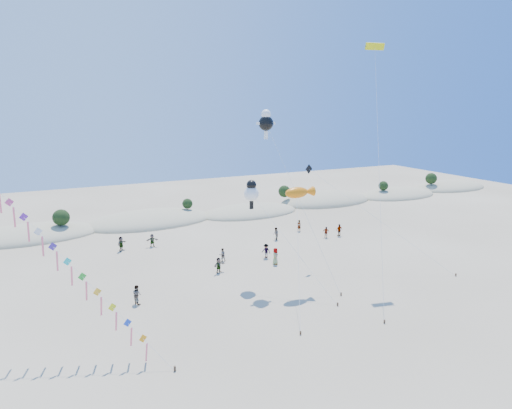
{
  "coord_description": "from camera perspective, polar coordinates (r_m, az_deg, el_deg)",
  "views": [
    {
      "loc": [
        -12.07,
        -17.78,
        16.86
      ],
      "look_at": [
        2.96,
        14.0,
        8.86
      ],
      "focal_mm": 30.0,
      "sensor_mm": 36.0,
      "label": 1
    }
  ],
  "objects": [
    {
      "name": "ground",
      "position": [
        27.32,
        7.71,
        -25.43
      ],
      "size": [
        160.0,
        160.0,
        0.0
      ],
      "primitive_type": "plane",
      "color": "gray",
      "rests_on": "ground"
    },
    {
      "name": "dune_ridge",
      "position": [
        66.42,
        -13.1,
        -2.13
      ],
      "size": [
        145.3,
        11.49,
        5.57
      ],
      "color": "tan",
      "rests_on": "ground"
    },
    {
      "name": "fish_kite",
      "position": [
        40.18,
        5.85,
        1.59
      ],
      "size": [
        6.36,
        9.11,
        9.64
      ],
      "color": "#3F2D1E",
      "rests_on": "ground"
    },
    {
      "name": "cartoon_kite_low",
      "position": [
        41.34,
        -0.6,
        1.67
      ],
      "size": [
        4.91,
        9.68,
        10.06
      ],
      "color": "#3F2D1E",
      "rests_on": "ground"
    },
    {
      "name": "cartoon_kite_high",
      "position": [
        41.89,
        1.36,
        10.95
      ],
      "size": [
        4.9,
        8.66,
        16.69
      ],
      "color": "#3F2D1E",
      "rests_on": "ground"
    },
    {
      "name": "parafoil_kite",
      "position": [
        46.54,
        15.59,
        18.83
      ],
      "size": [
        8.48,
        12.37,
        23.18
      ],
      "color": "#3F2D1E",
      "rests_on": "ground"
    },
    {
      "name": "dark_kite",
      "position": [
        46.52,
        12.08,
        1.0
      ],
      "size": [
        11.81,
        10.91,
        10.91
      ],
      "color": "#3F2D1E",
      "rests_on": "ground"
    },
    {
      "name": "beachgoers",
      "position": [
        50.09,
        -4.22,
        -5.87
      ],
      "size": [
        29.19,
        16.67,
        1.83
      ],
      "color": "slate",
      "rests_on": "ground"
    }
  ]
}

